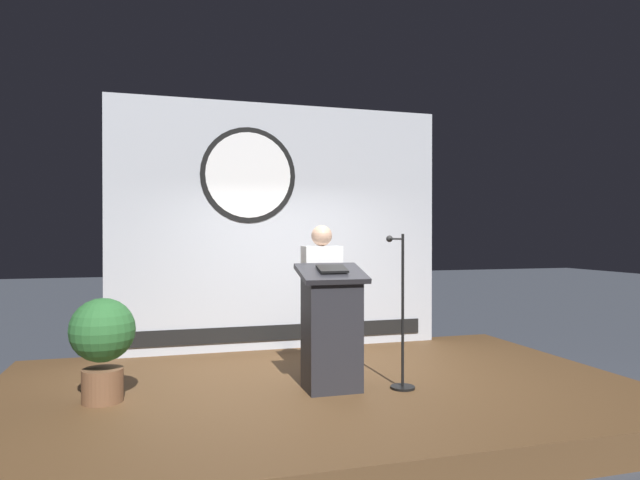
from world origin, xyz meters
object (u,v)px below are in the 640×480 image
(speaker_person, at_px, (322,300))
(microphone_stand, at_px, (401,334))
(podium, at_px, (332,329))
(potted_plant, at_px, (102,339))

(speaker_person, bearing_deg, microphone_stand, -42.45)
(podium, bearing_deg, speaker_person, 84.99)
(speaker_person, relative_size, potted_plant, 1.72)
(podium, distance_m, speaker_person, 0.53)
(podium, bearing_deg, potted_plant, 174.16)
(podium, distance_m, potted_plant, 2.11)
(podium, xyz_separation_m, potted_plant, (-2.10, 0.21, -0.03))
(potted_plant, bearing_deg, speaker_person, 7.07)
(speaker_person, bearing_deg, potted_plant, -172.93)
(podium, xyz_separation_m, speaker_person, (0.04, 0.48, 0.23))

